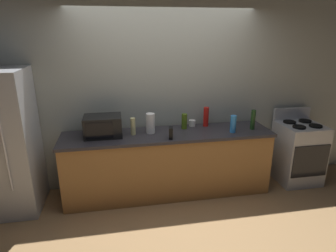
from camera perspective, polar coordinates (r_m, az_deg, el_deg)
ground_plane at (r=3.94m, az=1.09°, el=-15.80°), size 8.00×8.00×0.00m
back_wall at (r=4.14m, az=-1.03°, el=6.37°), size 6.40×0.10×2.70m
counter_run at (r=4.06m, az=0.00°, el=-7.37°), size 2.84×0.64×0.90m
refrigerator at (r=4.07m, az=-29.75°, el=-2.99°), size 0.72×0.73×1.80m
stove_range at (r=4.80m, az=24.28°, el=-4.73°), size 0.60×0.61×1.08m
microwave at (r=3.83m, az=-12.75°, el=-0.01°), size 0.48×0.35×0.27m
paper_towel_roll at (r=3.85m, az=-3.49°, el=0.53°), size 0.12×0.12×0.27m
cordless_phone at (r=3.67m, az=0.61°, el=-1.36°), size 0.07×0.12×0.15m
bottle_olive_oil at (r=4.03m, az=3.24°, el=0.93°), size 0.08×0.08×0.21m
bottle_vinegar at (r=3.81m, az=-6.93°, el=-0.07°), size 0.07×0.07×0.23m
bottle_spray_cleaner at (r=3.97m, az=12.75°, el=0.40°), size 0.08×0.08×0.24m
bottle_wine at (r=4.16m, az=16.44°, el=1.20°), size 0.06×0.06×0.28m
bottle_hot_sauce at (r=4.16m, az=7.52°, el=1.83°), size 0.08×0.08×0.28m
mug_white at (r=4.16m, az=4.78°, el=0.57°), size 0.09×0.09×0.09m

